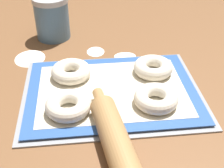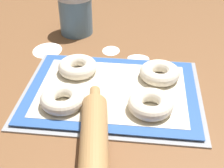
{
  "view_description": "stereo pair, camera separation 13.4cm",
  "coord_description": "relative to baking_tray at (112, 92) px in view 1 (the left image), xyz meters",
  "views": [
    {
      "loc": [
        -0.08,
        -0.6,
        0.46
      ],
      "look_at": [
        -0.01,
        0.01,
        0.03
      ],
      "focal_mm": 50.0,
      "sensor_mm": 36.0,
      "label": 1
    },
    {
      "loc": [
        0.06,
        -0.6,
        0.46
      ],
      "look_at": [
        -0.01,
        0.01,
        0.03
      ],
      "focal_mm": 50.0,
      "sensor_mm": 36.0,
      "label": 2
    }
  ],
  "objects": [
    {
      "name": "bagel_back_right",
      "position": [
        0.11,
        0.06,
        0.02
      ],
      "size": [
        0.1,
        0.1,
        0.03
      ],
      "color": "silver",
      "rests_on": "baking_mat"
    },
    {
      "name": "flour_canister",
      "position": [
        -0.15,
        0.32,
        0.06
      ],
      "size": [
        0.11,
        0.11,
        0.13
      ],
      "color": "slate",
      "rests_on": "ground_plane"
    },
    {
      "name": "ground_plane",
      "position": [
        0.01,
        -0.01,
        -0.0
      ],
      "size": [
        2.8,
        2.8,
        0.0
      ],
      "primitive_type": "plane",
      "color": "brown"
    },
    {
      "name": "bagel_front_left",
      "position": [
        -0.1,
        -0.07,
        0.02
      ],
      "size": [
        0.1,
        0.1,
        0.03
      ],
      "color": "silver",
      "rests_on": "baking_mat"
    },
    {
      "name": "flour_patch_far",
      "position": [
        0.06,
        0.17,
        -0.0
      ],
      "size": [
        0.06,
        0.05,
        0.0
      ],
      "color": "white",
      "rests_on": "ground_plane"
    },
    {
      "name": "baking_tray",
      "position": [
        0.0,
        0.0,
        0.0
      ],
      "size": [
        0.43,
        0.32,
        0.01
      ],
      "color": "#93969B",
      "rests_on": "ground_plane"
    },
    {
      "name": "flour_patch_side",
      "position": [
        -0.22,
        0.19,
        -0.0
      ],
      "size": [
        0.09,
        0.1,
        0.0
      ],
      "color": "white",
      "rests_on": "ground_plane"
    },
    {
      "name": "baking_mat",
      "position": [
        0.0,
        0.0,
        0.01
      ],
      "size": [
        0.41,
        0.3,
        0.0
      ],
      "color": "#2D569E",
      "rests_on": "baking_tray"
    },
    {
      "name": "rolling_pin",
      "position": [
        -0.01,
        -0.24,
        0.02
      ],
      "size": [
        0.1,
        0.42,
        0.06
      ],
      "color": "#AD7F4C",
      "rests_on": "ground_plane"
    },
    {
      "name": "bagel_front_right",
      "position": [
        0.09,
        -0.07,
        0.02
      ],
      "size": [
        0.1,
        0.1,
        0.03
      ],
      "color": "silver",
      "rests_on": "baking_mat"
    },
    {
      "name": "flour_patch_near",
      "position": [
        -0.03,
        0.21,
        -0.0
      ],
      "size": [
        0.05,
        0.06,
        0.0
      ],
      "color": "white",
      "rests_on": "ground_plane"
    },
    {
      "name": "bagel_back_left",
      "position": [
        -0.1,
        0.07,
        0.02
      ],
      "size": [
        0.1,
        0.1,
        0.03
      ],
      "color": "silver",
      "rests_on": "baking_mat"
    }
  ]
}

